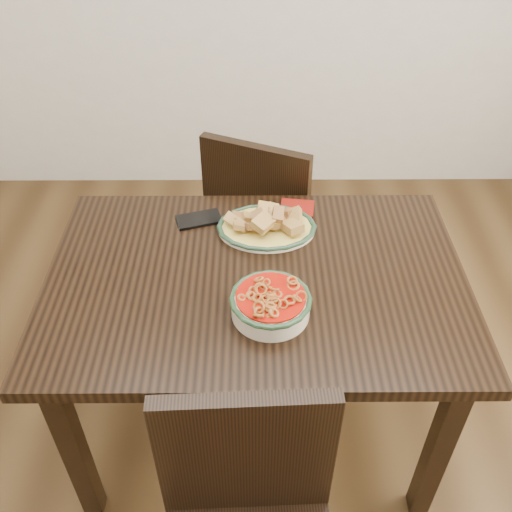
{
  "coord_description": "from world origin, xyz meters",
  "views": [
    {
      "loc": [
        -0.09,
        -1.16,
        1.9
      ],
      "look_at": [
        -0.08,
        0.1,
        0.81
      ],
      "focal_mm": 40.0,
      "sensor_mm": 36.0,
      "label": 1
    }
  ],
  "objects_px": {
    "fish_plate": "(267,220)",
    "smartphone": "(199,219)",
    "dining_table": "(256,298)",
    "chair_far": "(265,218)",
    "noodle_bowl": "(271,302)"
  },
  "relations": [
    {
      "from": "fish_plate",
      "to": "smartphone",
      "type": "height_order",
      "value": "fish_plate"
    },
    {
      "from": "fish_plate",
      "to": "dining_table",
      "type": "bearing_deg",
      "value": -99.31
    },
    {
      "from": "chair_far",
      "to": "noodle_bowl",
      "type": "bearing_deg",
      "value": 113.27
    },
    {
      "from": "dining_table",
      "to": "chair_far",
      "type": "relative_size",
      "value": 1.4
    },
    {
      "from": "chair_far",
      "to": "smartphone",
      "type": "height_order",
      "value": "chair_far"
    },
    {
      "from": "noodle_bowl",
      "to": "smartphone",
      "type": "xyz_separation_m",
      "value": [
        -0.23,
        0.43,
        -0.04
      ]
    },
    {
      "from": "dining_table",
      "to": "smartphone",
      "type": "distance_m",
      "value": 0.35
    },
    {
      "from": "chair_far",
      "to": "smartphone",
      "type": "distance_m",
      "value": 0.49
    },
    {
      "from": "chair_far",
      "to": "noodle_bowl",
      "type": "height_order",
      "value": "chair_far"
    },
    {
      "from": "dining_table",
      "to": "noodle_bowl",
      "type": "relative_size",
      "value": 5.55
    },
    {
      "from": "dining_table",
      "to": "chair_far",
      "type": "bearing_deg",
      "value": 86.15
    },
    {
      "from": "chair_far",
      "to": "fish_plate",
      "type": "height_order",
      "value": "chair_far"
    },
    {
      "from": "dining_table",
      "to": "smartphone",
      "type": "bearing_deg",
      "value": 124.71
    },
    {
      "from": "chair_far",
      "to": "noodle_bowl",
      "type": "relative_size",
      "value": 3.95
    },
    {
      "from": "dining_table",
      "to": "chair_far",
      "type": "height_order",
      "value": "chair_far"
    }
  ]
}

